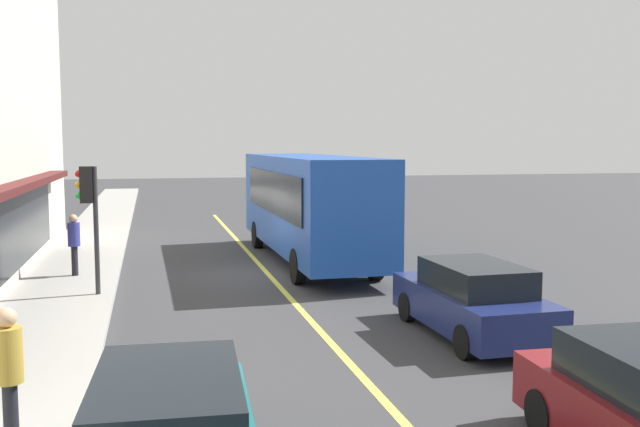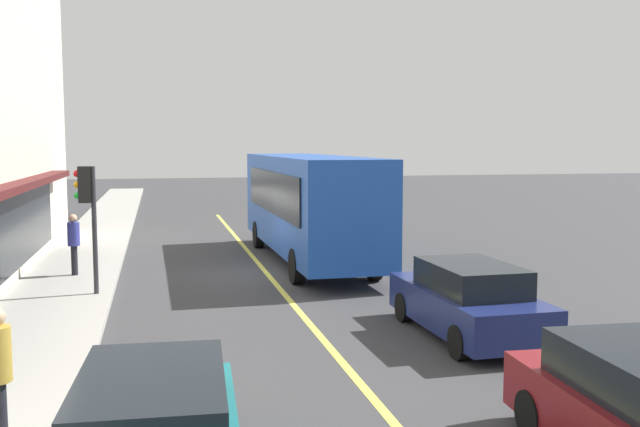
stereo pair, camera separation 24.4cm
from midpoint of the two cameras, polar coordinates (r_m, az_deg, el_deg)
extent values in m
plane|color=#38383A|center=(21.29, -3.95, -4.91)|extent=(120.00, 120.00, 0.00)
cube|color=#9E9B93|center=(21.16, -19.31, -5.08)|extent=(80.00, 2.66, 0.15)
cube|color=#D8D14C|center=(21.29, -3.95, -4.90)|extent=(36.00, 0.16, 0.01)
cube|color=#4C1919|center=(18.77, -23.61, 1.82)|extent=(19.09, 0.70, 0.20)
cube|color=black|center=(18.93, -24.11, -2.13)|extent=(16.36, 0.08, 2.00)
cube|color=#1E4CAD|center=(23.17, -0.66, 0.96)|extent=(11.03, 2.63, 3.00)
cube|color=black|center=(28.47, -3.14, 2.57)|extent=(0.15, 2.10, 1.80)
cube|color=black|center=(22.60, -3.63, 1.75)|extent=(8.80, 0.16, 1.32)
cube|color=black|center=(23.17, 2.57, 1.85)|extent=(8.80, 0.16, 1.32)
cube|color=#0CF259|center=(28.50, -3.18, 4.36)|extent=(0.10, 1.90, 0.36)
cube|color=#2D2D33|center=(28.70, -3.16, -0.63)|extent=(0.19, 2.40, 0.40)
cylinder|color=black|center=(26.55, -4.75, -1.70)|extent=(1.00, 0.31, 1.00)
cylinder|color=black|center=(26.99, -0.01, -1.56)|extent=(1.00, 0.31, 1.00)
cylinder|color=black|center=(19.71, -1.54, -4.28)|extent=(1.00, 0.31, 1.00)
cylinder|color=black|center=(20.30, 4.72, -4.00)|extent=(1.00, 0.31, 1.00)
cylinder|color=#2D2D33|center=(18.41, -17.41, -1.31)|extent=(0.12, 0.12, 3.20)
cube|color=black|center=(18.33, -18.14, 2.24)|extent=(0.30, 0.30, 0.90)
sphere|color=red|center=(18.33, -18.70, 3.07)|extent=(0.18, 0.18, 0.18)
sphere|color=orange|center=(18.35, -18.67, 2.23)|extent=(0.18, 0.18, 0.18)
sphere|color=green|center=(18.36, -18.64, 1.39)|extent=(0.18, 0.18, 0.18)
cylinder|color=black|center=(10.20, 17.48, -15.21)|extent=(0.65, 0.25, 0.64)
cube|color=black|center=(7.80, -12.56, -14.49)|extent=(2.49, 1.65, 0.55)
cube|color=navy|center=(14.77, 12.27, -7.43)|extent=(4.33, 1.87, 0.75)
cube|color=black|center=(14.50, 12.59, -5.05)|extent=(2.43, 1.55, 0.55)
cylinder|color=black|center=(15.77, 7.25, -7.52)|extent=(0.64, 0.23, 0.64)
cylinder|color=black|center=(16.42, 12.64, -7.09)|extent=(0.64, 0.23, 0.64)
cylinder|color=black|center=(13.25, 11.76, -10.17)|extent=(0.64, 0.23, 0.64)
cylinder|color=black|center=(14.02, 17.90, -9.44)|extent=(0.64, 0.23, 0.64)
cylinder|color=black|center=(21.38, -18.93, -3.60)|extent=(0.18, 0.18, 0.85)
cylinder|color=#33388C|center=(21.27, -19.00, -1.59)|extent=(0.34, 0.34, 0.67)
sphere|color=tan|center=(21.22, -19.04, -0.37)|extent=(0.24, 0.24, 0.24)
cylinder|color=black|center=(9.78, -23.81, -14.73)|extent=(0.18, 0.18, 0.87)
camera|label=1|loc=(0.12, -89.70, 0.03)|focal=39.57mm
camera|label=2|loc=(0.12, 90.30, -0.03)|focal=39.57mm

